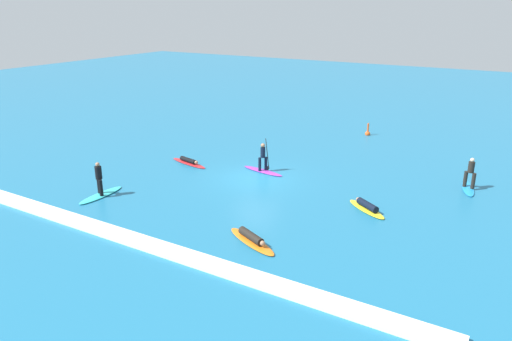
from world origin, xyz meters
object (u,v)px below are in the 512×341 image
Objects in this scene: surfer_on_teal_board at (100,188)px; marker_buoy at (368,133)px; surfer_on_yellow_board at (367,207)px; surfer_on_purple_board at (263,164)px; surfer_on_blue_board at (469,180)px; surfer_on_orange_board at (252,239)px; surfer_on_red_board at (189,162)px.

marker_buoy is (8.09, 19.49, -0.29)m from surfer_on_teal_board.
marker_buoy reaches higher than surfer_on_yellow_board.
surfer_on_purple_board is 11.98m from marker_buoy.
surfer_on_orange_board is at bearing 135.29° from surfer_on_blue_board.
surfer_on_teal_board is at bearing 110.33° from surfer_on_blue_board.
surfer_on_blue_board is (15.98, 4.39, 0.37)m from surfer_on_red_board.
surfer_on_teal_board reaches higher than surfer_on_red_board.
surfer_on_teal_board is 9.51m from surfer_on_purple_board.
surfer_on_purple_board is (4.81, 1.11, 0.33)m from surfer_on_red_board.
surfer_on_teal_board is 21.10m from marker_buoy.
surfer_on_orange_board is 9.22m from surfer_on_purple_board.
surfer_on_blue_board reaches higher than surfer_on_yellow_board.
marker_buoy is (-4.63, 14.08, 0.02)m from surfer_on_yellow_board.
surfer_on_blue_board is (3.87, 5.68, 0.34)m from surfer_on_yellow_board.
marker_buoy is at bearing 72.12° from surfer_on_red_board.
surfer_on_purple_board is (-7.30, 2.40, 0.30)m from surfer_on_yellow_board.
surfer_on_yellow_board is 2.44× the size of marker_buoy.
surfer_on_orange_board is at bearing -94.05° from surfer_on_teal_board.
surfer_on_blue_board is at bearing -89.79° from surfer_on_yellow_board.
surfer_on_orange_board is 1.16× the size of surfer_on_blue_board.
surfer_on_orange_board is 2.99× the size of marker_buoy.
surfer_on_blue_board reaches higher than marker_buoy.
surfer_on_orange_board is at bearing -25.77° from surfer_on_red_board.
surfer_on_teal_board reaches higher than surfer_on_blue_board.
surfer_on_yellow_board is at bearing 86.33° from surfer_on_orange_board.
surfer_on_purple_board is 1.11× the size of surfer_on_blue_board.
surfer_on_blue_board is at bearing 26.11° from surfer_on_purple_board.
marker_buoy reaches higher than surfer_on_red_board.
surfer_on_yellow_board is at bearing -8.42° from surfer_on_purple_board.
marker_buoy is at bearing -24.23° from surfer_on_teal_board.
surfer_on_yellow_board is at bearing 6.40° from surfer_on_red_board.
surfer_on_blue_board is (11.17, 3.28, 0.04)m from surfer_on_purple_board.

